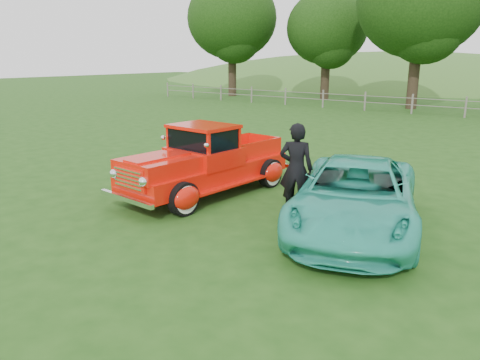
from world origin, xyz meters
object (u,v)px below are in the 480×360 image
Objects in this scene: tree_near_west at (421,1)px; tree_far_west at (232,19)px; man at (296,169)px; red_pickup at (206,163)px; teal_sedan at (355,197)px; tree_mid_west at (327,28)px.

tree_far_west is at bearing 176.42° from tree_near_west.
red_pickup is at bearing -21.36° from man.
teal_sedan is (4.07, -0.13, -0.10)m from red_pickup.
tree_mid_west is at bearing 14.04° from tree_far_west.
tree_mid_west reaches higher than teal_sedan.
red_pickup reaches higher than teal_sedan.
tree_mid_west is 0.81× the size of tree_near_west.
man reaches higher than red_pickup.
teal_sedan is at bearing -74.76° from tree_near_west.
tree_mid_west is 8.63m from tree_near_west.
tree_far_west reaches higher than teal_sedan.
red_pickup is at bearing 158.86° from teal_sedan.
man is (2.58, 0.06, 0.22)m from red_pickup.
tree_far_west reaches higher than tree_mid_west.
tree_near_west is 2.07× the size of teal_sedan.
tree_near_west is at bearing -3.58° from tree_far_west.
man is at bearing -63.85° from tree_mid_west.
tree_mid_west reaches higher than red_pickup.
tree_near_west is at bearing -100.79° from man.
man is at bearing -49.29° from tree_far_west.
red_pickup is 2.51× the size of man.
tree_mid_west is 28.72m from red_pickup.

